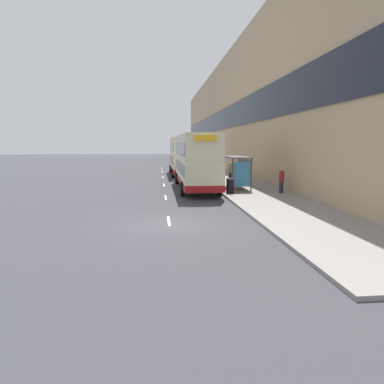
% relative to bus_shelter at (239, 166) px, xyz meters
% --- Properties ---
extents(ground_plane, '(220.00, 220.00, 0.00)m').
position_rel_bus_shelter_xyz_m(ground_plane, '(-5.77, -11.07, -1.88)').
color(ground_plane, '#38383D').
extents(pavement, '(5.00, 93.00, 0.14)m').
position_rel_bus_shelter_xyz_m(pavement, '(0.73, 27.43, -1.81)').
color(pavement, gray).
rests_on(pavement, ground_plane).
extents(terrace_facade, '(3.10, 93.00, 15.86)m').
position_rel_bus_shelter_xyz_m(terrace_facade, '(4.72, 27.43, 6.05)').
color(terrace_facade, tan).
rests_on(terrace_facade, ground_plane).
extents(lane_mark_0, '(0.12, 2.00, 0.01)m').
position_rel_bus_shelter_xyz_m(lane_mark_0, '(-5.77, -10.35, -1.87)').
color(lane_mark_0, silver).
rests_on(lane_mark_0, ground_plane).
extents(lane_mark_1, '(0.12, 2.00, 0.01)m').
position_rel_bus_shelter_xyz_m(lane_mark_1, '(-5.77, -3.21, -1.87)').
color(lane_mark_1, silver).
rests_on(lane_mark_1, ground_plane).
extents(lane_mark_2, '(0.12, 2.00, 0.01)m').
position_rel_bus_shelter_xyz_m(lane_mark_2, '(-5.77, 3.93, -1.87)').
color(lane_mark_2, silver).
rests_on(lane_mark_2, ground_plane).
extents(lane_mark_3, '(0.12, 2.00, 0.01)m').
position_rel_bus_shelter_xyz_m(lane_mark_3, '(-5.77, 11.07, -1.87)').
color(lane_mark_3, silver).
rests_on(lane_mark_3, ground_plane).
extents(lane_mark_4, '(0.12, 2.00, 0.01)m').
position_rel_bus_shelter_xyz_m(lane_mark_4, '(-5.77, 18.21, -1.87)').
color(lane_mark_4, silver).
rests_on(lane_mark_4, ground_plane).
extents(lane_mark_5, '(0.12, 2.00, 0.01)m').
position_rel_bus_shelter_xyz_m(lane_mark_5, '(-5.77, 25.36, -1.87)').
color(lane_mark_5, silver).
rests_on(lane_mark_5, ground_plane).
extents(bus_shelter, '(1.60, 4.20, 2.48)m').
position_rel_bus_shelter_xyz_m(bus_shelter, '(0.00, 0.00, 0.00)').
color(bus_shelter, '#4C4C51').
rests_on(bus_shelter, ground_plane).
extents(double_decker_bus_near, '(2.85, 11.30, 4.30)m').
position_rel_bus_shelter_xyz_m(double_decker_bus_near, '(-3.30, 0.86, 0.41)').
color(double_decker_bus_near, beige).
rests_on(double_decker_bus_near, ground_plane).
extents(double_decker_bus_ahead, '(2.85, 10.45, 4.30)m').
position_rel_bus_shelter_xyz_m(double_decker_bus_ahead, '(-3.45, 13.52, 0.41)').
color(double_decker_bus_ahead, beige).
rests_on(double_decker_bus_ahead, ground_plane).
extents(car_0, '(1.90, 4.46, 1.70)m').
position_rel_bus_shelter_xyz_m(car_0, '(-2.60, 44.04, -1.03)').
color(car_0, silver).
rests_on(car_0, ground_plane).
extents(car_1, '(2.00, 4.28, 1.82)m').
position_rel_bus_shelter_xyz_m(car_1, '(-2.71, 29.66, -0.98)').
color(car_1, black).
rests_on(car_1, ground_plane).
extents(pedestrian_at_shelter, '(0.35, 0.35, 1.79)m').
position_rel_bus_shelter_xyz_m(pedestrian_at_shelter, '(2.40, -2.80, -0.82)').
color(pedestrian_at_shelter, '#23232D').
rests_on(pedestrian_at_shelter, ground_plane).
extents(pedestrian_1, '(0.36, 0.36, 1.84)m').
position_rel_bus_shelter_xyz_m(pedestrian_1, '(0.21, 4.24, -0.80)').
color(pedestrian_1, '#23232D').
rests_on(pedestrian_1, ground_plane).
extents(litter_bin, '(0.55, 0.55, 1.05)m').
position_rel_bus_shelter_xyz_m(litter_bin, '(-1.22, -2.49, -1.21)').
color(litter_bin, black).
rests_on(litter_bin, ground_plane).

